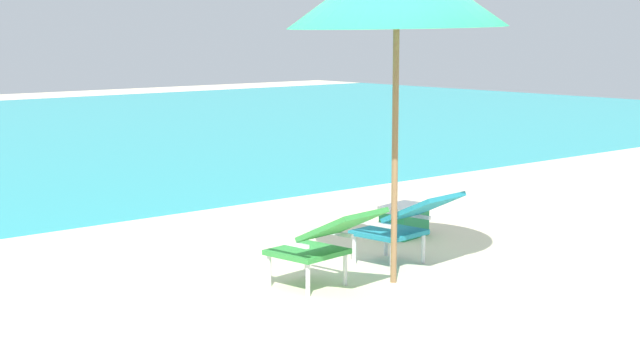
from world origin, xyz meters
name	(u,v)px	position (x,y,z in m)	size (l,w,h in m)	color
ground_plane	(125,210)	(0.00, 4.00, 0.00)	(40.00, 40.00, 0.00)	beige
lounge_chair_left	(323,240)	(-0.51, -0.03, 0.40)	(0.64, 0.93, 0.68)	#338E3D
lounge_chair_right	(405,221)	(0.51, 0.08, 0.40)	(0.63, 0.93, 0.68)	teal
cooler_box	(404,220)	(1.39, 0.95, 0.16)	(0.52, 0.40, 0.32)	#1E844C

